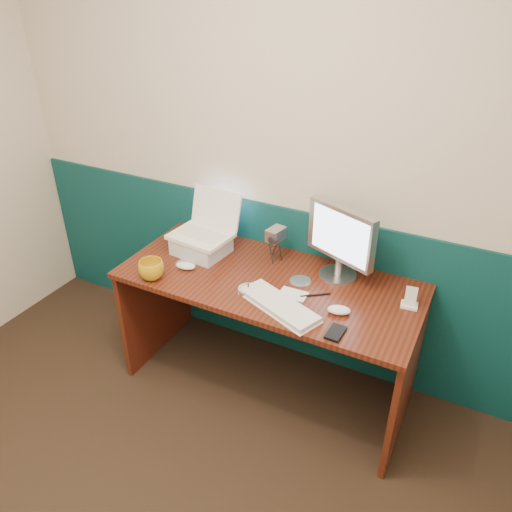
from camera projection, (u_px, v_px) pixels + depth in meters
The scene contains 19 objects.
back_wall at pixel (275, 163), 2.73m from camera, with size 3.50×0.04×2.50m, color beige.
wainscot at pixel (272, 279), 3.10m from camera, with size 3.48×0.02×1.00m, color #073234.
desk at pixel (268, 334), 2.83m from camera, with size 1.60×0.70×0.75m, color #361609.
laptop_riser at pixel (201, 245), 2.86m from camera, with size 0.28×0.24×0.10m, color silver.
laptop at pixel (199, 216), 2.76m from camera, with size 0.33×0.25×0.27m, color white, non-canonical shape.
monitor at pixel (341, 243), 2.56m from camera, with size 0.41×0.12×0.41m, color #B0AFB4, non-canonical shape.
keyboard at pixel (279, 306), 2.41m from camera, with size 0.44×0.15×0.03m, color white.
mouse_right at pixel (339, 310), 2.37m from camera, with size 0.11×0.07×0.04m, color white.
mouse_left at pixel (186, 266), 2.72m from camera, with size 0.11×0.06×0.04m, color white.
mug at pixel (151, 270), 2.62m from camera, with size 0.13×0.13×0.11m, color #C79212.
camcorder at pixel (276, 244), 2.75m from camera, with size 0.09×0.14×0.21m, color #A9A9AE, non-canonical shape.
cd_spindle at pixel (248, 290), 2.53m from camera, with size 0.11×0.11×0.02m, color silver.
cd_loose_a at pixel (186, 264), 2.77m from camera, with size 0.11×0.11×0.00m, color #AEB4BE.
cd_loose_b at pixel (300, 281), 2.62m from camera, with size 0.11×0.11×0.00m, color silver.
pen at pixel (315, 295), 2.50m from camera, with size 0.01×0.01×0.16m, color black.
papers at pixel (293, 294), 2.52m from camera, with size 0.14×0.09×0.00m, color white.
dock at pixel (409, 305), 2.42m from camera, with size 0.08×0.06×0.02m, color white.
music_player at pixel (411, 296), 2.40m from camera, with size 0.06×0.01×0.10m, color silver.
pda at pixel (336, 333), 2.24m from camera, with size 0.07×0.12×0.01m, color black.
Camera 1 is at (1.10, -0.62, 2.19)m, focal length 35.00 mm.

